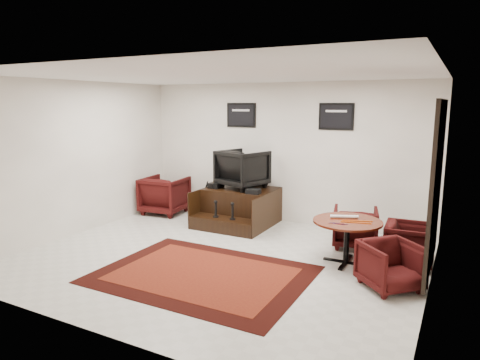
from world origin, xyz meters
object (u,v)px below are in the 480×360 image
Objects in this scene: shine_podium at (239,208)px; table_chair_back at (355,225)px; shine_chair at (243,167)px; table_chair_window at (409,242)px; armchair_side at (165,193)px; table_chair_corner at (391,263)px; meeting_table at (347,226)px.

table_chair_back is at bearing -7.77° from shine_podium.
shine_chair is 3.52m from table_chair_window.
shine_podium is at bearing -20.82° from table_chair_back.
shine_chair is at bearing 179.72° from armchair_side.
table_chair_window is at bearing 139.64° from table_chair_back.
table_chair_corner is at bearing -29.55° from shine_podium.
table_chair_corner is at bearing 165.68° from shine_chair.
table_chair_window is at bearing -178.76° from shine_chair.
table_chair_window is (3.30, -0.80, 0.02)m from shine_podium.
shine_podium is at bearing 105.24° from table_chair_corner.
meeting_table is 1.49× the size of table_chair_corner.
armchair_side is 0.87× the size of meeting_table.
table_chair_window is (3.30, -0.94, -0.79)m from shine_chair.
shine_chair reaches higher than table_chair_back.
armchair_side is at bearing 77.98° from table_chair_window.
table_chair_corner is (0.73, -0.63, -0.24)m from meeting_table.
table_chair_window is at bearing 23.95° from meeting_table.
armchair_side is at bearing 115.36° from table_chair_corner.
table_chair_window is at bearing 38.43° from table_chair_corner.
armchair_side reaches higher than shine_podium.
meeting_table is 1.40× the size of table_chair_back.
shine_chair is at bearing 90.00° from shine_podium.
table_chair_back is (4.22, -0.29, -0.08)m from armchair_side.
meeting_table is (4.29, -1.14, 0.14)m from armchair_side.
table_chair_corner is (5.02, -1.77, -0.10)m from armchair_side.
table_chair_back is 1.68m from table_chair_corner.
shine_podium is at bearing 107.15° from shine_chair.
shine_chair is at bearing 70.51° from table_chair_window.
shine_chair is at bearing 103.33° from table_chair_corner.
table_chair_window is (0.91, -0.47, -0.02)m from table_chair_back.
shine_chair is 3.82m from table_chair_corner.
meeting_table is at bearing -25.54° from shine_podium.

